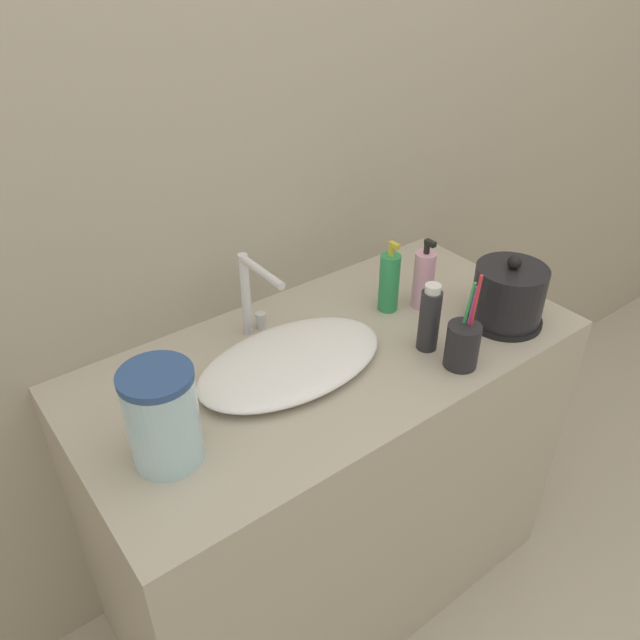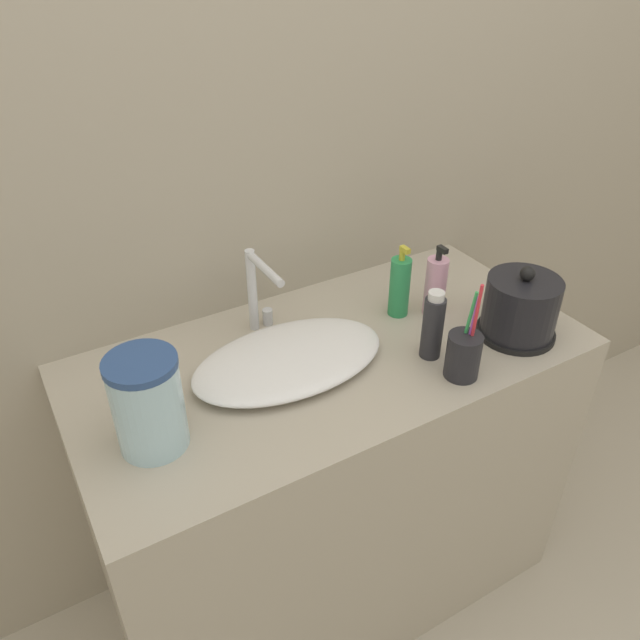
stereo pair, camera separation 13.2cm
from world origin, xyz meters
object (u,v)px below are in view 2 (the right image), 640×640
object	(u,v)px
shampoo_bottle	(433,326)
toothbrush_cup	(463,355)
faucet	(258,289)
electric_kettle	(520,310)
water_pitcher	(148,403)
mouthwash_bottle	(435,286)
lotion_bottle	(400,286)

from	to	relation	value
shampoo_bottle	toothbrush_cup	bearing A→B (deg)	-82.11
faucet	toothbrush_cup	distance (m)	0.47
faucet	electric_kettle	size ratio (longest dim) A/B	1.14
shampoo_bottle	water_pitcher	distance (m)	0.61
toothbrush_cup	mouthwash_bottle	bearing A→B (deg)	64.92
toothbrush_cup	water_pitcher	size ratio (longest dim) A/B	1.20
faucet	lotion_bottle	distance (m)	0.34
toothbrush_cup	shampoo_bottle	size ratio (longest dim) A/B	1.41
shampoo_bottle	water_pitcher	world-z (taller)	water_pitcher
shampoo_bottle	mouthwash_bottle	bearing A→B (deg)	48.89
shampoo_bottle	faucet	bearing A→B (deg)	136.34
electric_kettle	mouthwash_bottle	distance (m)	0.20
electric_kettle	lotion_bottle	world-z (taller)	lotion_bottle
electric_kettle	shampoo_bottle	size ratio (longest dim) A/B	1.10
lotion_bottle	shampoo_bottle	world-z (taller)	lotion_bottle
faucet	toothbrush_cup	xyz separation A→B (m)	(0.30, -0.36, -0.06)
faucet	toothbrush_cup	world-z (taller)	toothbrush_cup
shampoo_bottle	water_pitcher	size ratio (longest dim) A/B	0.85
faucet	shampoo_bottle	size ratio (longest dim) A/B	1.26
toothbrush_cup	lotion_bottle	distance (m)	0.27
water_pitcher	shampoo_bottle	bearing A→B (deg)	-4.11
faucet	toothbrush_cup	bearing A→B (deg)	-50.53
toothbrush_cup	faucet	bearing A→B (deg)	129.47
toothbrush_cup	water_pitcher	bearing A→B (deg)	167.96
faucet	shampoo_bottle	bearing A→B (deg)	-43.66
shampoo_bottle	mouthwash_bottle	distance (m)	0.18
lotion_bottle	faucet	bearing A→B (deg)	163.31
faucet	water_pitcher	world-z (taller)	faucet
mouthwash_bottle	water_pitcher	bearing A→B (deg)	-172.99
lotion_bottle	shampoo_bottle	xyz separation A→B (m)	(-0.04, -0.17, 0.00)
mouthwash_bottle	water_pitcher	xyz separation A→B (m)	(-0.73, -0.09, 0.02)
electric_kettle	water_pitcher	world-z (taller)	water_pitcher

